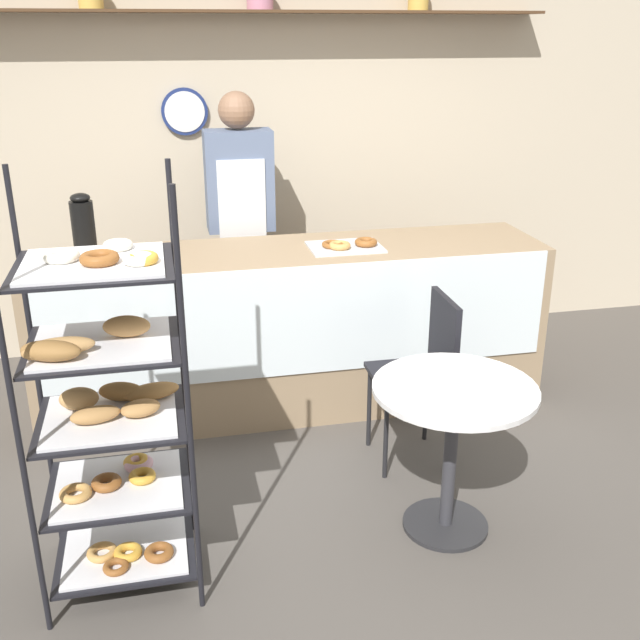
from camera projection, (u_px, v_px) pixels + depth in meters
The scene contains 9 objects.
ground_plane at pixel (338, 512), 3.54m from camera, with size 14.00×14.00×0.00m, color #4C4742.
back_wall at pixel (262, 149), 5.07m from camera, with size 10.00×0.30×2.70m.
display_counter at pixel (293, 328), 4.40m from camera, with size 2.92×0.67×0.97m.
pastry_rack at pixel (109, 408), 2.85m from camera, with size 0.60×0.52×1.68m.
person_worker at pixel (241, 222), 4.73m from camera, with size 0.41×0.23×1.79m.
cafe_table at pixel (453, 423), 3.24m from camera, with size 0.71×0.71×0.71m.
cafe_chair at pixel (426, 362), 3.80m from camera, with size 0.39×0.39×0.89m.
coffee_carafe at pixel (83, 227), 4.01m from camera, with size 0.12×0.12×0.35m.
donut_tray_counter at pixel (347, 245), 4.24m from camera, with size 0.41×0.31×0.05m.
Camera 1 is at (-0.72, -2.88, 2.14)m, focal length 42.00 mm.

